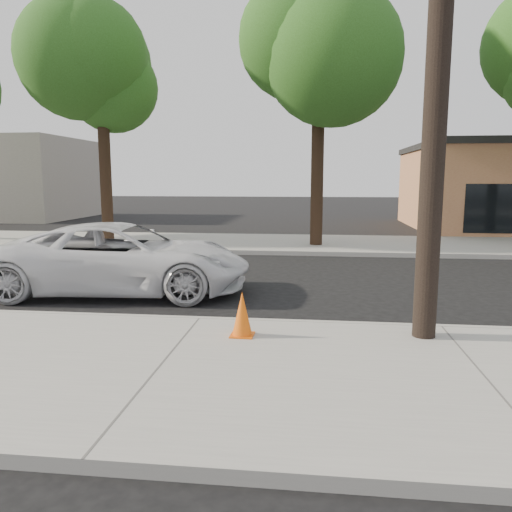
% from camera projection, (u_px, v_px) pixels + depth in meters
% --- Properties ---
extents(ground, '(120.00, 120.00, 0.00)m').
position_uv_depth(ground, '(222.00, 297.00, 10.64)').
color(ground, black).
rests_on(ground, ground).
extents(near_sidewalk, '(90.00, 4.40, 0.15)m').
position_uv_depth(near_sidewalk, '(161.00, 370.00, 6.41)').
color(near_sidewalk, gray).
rests_on(near_sidewalk, ground).
extents(far_sidewalk, '(90.00, 5.00, 0.15)m').
position_uv_depth(far_sidewalk, '(263.00, 243.00, 18.97)').
color(far_sidewalk, gray).
rests_on(far_sidewalk, ground).
extents(curb_near, '(90.00, 0.12, 0.16)m').
position_uv_depth(curb_near, '(200.00, 322.00, 8.56)').
color(curb_near, '#9E9B93').
rests_on(curb_near, ground).
extents(utility_pole, '(1.40, 0.34, 9.00)m').
position_uv_depth(utility_pole, '(440.00, 18.00, 6.85)').
color(utility_pole, black).
rests_on(utility_pole, near_sidewalk).
extents(tree_b, '(4.34, 4.20, 8.45)m').
position_uv_depth(tree_b, '(105.00, 78.00, 18.27)').
color(tree_b, black).
rests_on(tree_b, far_sidewalk).
extents(tree_c, '(4.96, 4.80, 9.55)m').
position_uv_depth(tree_c, '(326.00, 47.00, 16.82)').
color(tree_c, black).
rests_on(tree_c, far_sidewalk).
extents(police_cruiser, '(5.77, 3.02, 1.55)m').
position_uv_depth(police_cruiser, '(123.00, 258.00, 10.97)').
color(police_cruiser, silver).
rests_on(police_cruiser, ground).
extents(traffic_cone, '(0.36, 0.36, 0.68)m').
position_uv_depth(traffic_cone, '(242.00, 315.00, 7.52)').
color(traffic_cone, '#E95D0C').
rests_on(traffic_cone, near_sidewalk).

